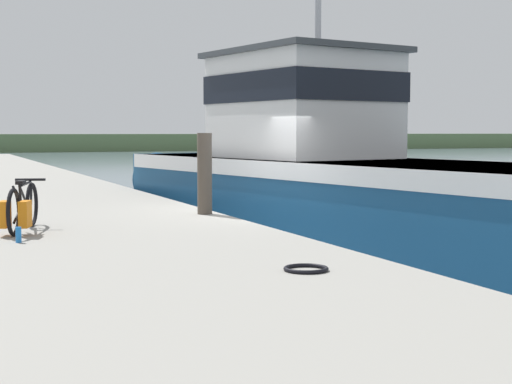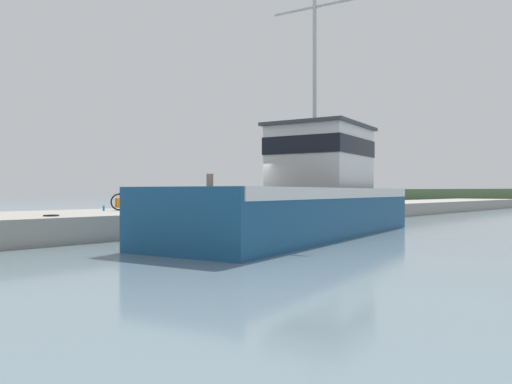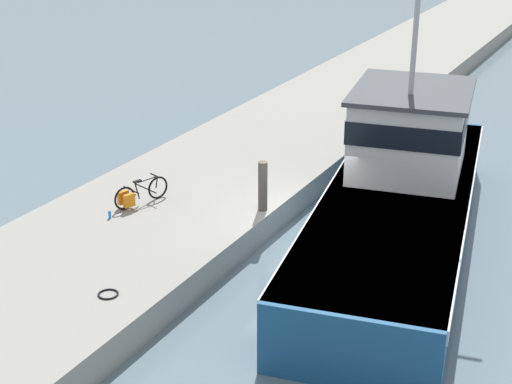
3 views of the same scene
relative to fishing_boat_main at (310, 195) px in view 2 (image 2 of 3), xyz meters
The scene contains 7 objects.
ground_plane 2.98m from the fishing_boat_main, 144.55° to the right, with size 320.00×320.00×0.00m, color slate.
dock_pier 6.18m from the fishing_boat_main, 165.44° to the right, with size 5.78×80.00×0.78m, color gray.
fishing_boat_main is the anchor object (origin of this frame).
bicycle_touring 7.22m from the fishing_boat_main, 154.34° to the right, with size 0.78×1.70×0.73m.
mooring_post 3.74m from the fishing_boat_main, 152.23° to the right, with size 0.25×0.25×1.40m, color #51473D.
hose_coil 8.49m from the fishing_boat_main, 119.24° to the right, with size 0.46×0.46×0.04m, color black.
water_bottle_by_bike 7.84m from the fishing_boat_main, 147.97° to the right, with size 0.07×0.07×0.20m, color blue.
Camera 2 is at (12.53, -12.78, 1.52)m, focal length 35.00 mm.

